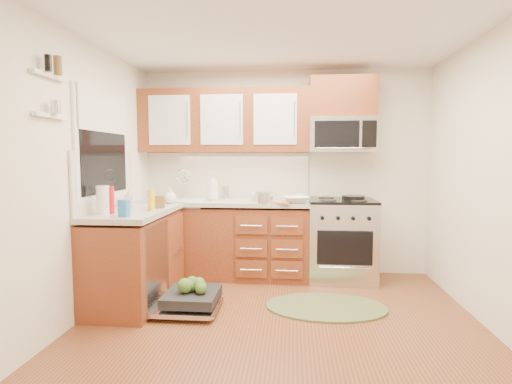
# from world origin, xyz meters

# --- Properties ---
(floor) EXTENTS (3.50, 3.50, 0.00)m
(floor) POSITION_xyz_m (0.00, 0.00, 0.00)
(floor) COLOR #5F2F1B
(floor) RESTS_ON ground
(ceiling) EXTENTS (3.50, 3.50, 0.00)m
(ceiling) POSITION_xyz_m (0.00, 0.00, 2.50)
(ceiling) COLOR white
(ceiling) RESTS_ON ground
(wall_back) EXTENTS (3.50, 0.04, 2.50)m
(wall_back) POSITION_xyz_m (0.00, 1.75, 1.25)
(wall_back) COLOR silver
(wall_back) RESTS_ON ground
(wall_front) EXTENTS (3.50, 0.04, 2.50)m
(wall_front) POSITION_xyz_m (0.00, -1.75, 1.25)
(wall_front) COLOR silver
(wall_front) RESTS_ON ground
(wall_left) EXTENTS (0.04, 3.50, 2.50)m
(wall_left) POSITION_xyz_m (-1.75, 0.00, 1.25)
(wall_left) COLOR silver
(wall_left) RESTS_ON ground
(wall_right) EXTENTS (0.04, 3.50, 2.50)m
(wall_right) POSITION_xyz_m (1.75, 0.00, 1.25)
(wall_right) COLOR silver
(wall_right) RESTS_ON ground
(base_cabinet_back) EXTENTS (2.05, 0.60, 0.85)m
(base_cabinet_back) POSITION_xyz_m (-0.73, 1.45, 0.42)
(base_cabinet_back) COLOR #5C1D14
(base_cabinet_back) RESTS_ON ground
(base_cabinet_left) EXTENTS (0.60, 1.25, 0.85)m
(base_cabinet_left) POSITION_xyz_m (-1.45, 0.52, 0.42)
(base_cabinet_left) COLOR #5C1D14
(base_cabinet_left) RESTS_ON ground
(countertop_back) EXTENTS (2.07, 0.64, 0.05)m
(countertop_back) POSITION_xyz_m (-0.72, 1.44, 0.90)
(countertop_back) COLOR beige
(countertop_back) RESTS_ON base_cabinet_back
(countertop_left) EXTENTS (0.64, 1.27, 0.05)m
(countertop_left) POSITION_xyz_m (-1.44, 0.53, 0.90)
(countertop_left) COLOR beige
(countertop_left) RESTS_ON base_cabinet_left
(backsplash_back) EXTENTS (2.05, 0.02, 0.57)m
(backsplash_back) POSITION_xyz_m (-0.73, 1.74, 1.21)
(backsplash_back) COLOR beige
(backsplash_back) RESTS_ON ground
(backsplash_left) EXTENTS (0.02, 1.25, 0.57)m
(backsplash_left) POSITION_xyz_m (-1.74, 0.52, 1.21)
(backsplash_left) COLOR beige
(backsplash_left) RESTS_ON ground
(upper_cabinets) EXTENTS (2.05, 0.35, 0.75)m
(upper_cabinets) POSITION_xyz_m (-0.73, 1.57, 1.88)
(upper_cabinets) COLOR #5C1D14
(upper_cabinets) RESTS_ON ground
(cabinet_over_mw) EXTENTS (0.76, 0.35, 0.47)m
(cabinet_over_mw) POSITION_xyz_m (0.68, 1.57, 2.13)
(cabinet_over_mw) COLOR #5C1D14
(cabinet_over_mw) RESTS_ON ground
(range) EXTENTS (0.76, 0.64, 0.95)m
(range) POSITION_xyz_m (0.68, 1.43, 0.47)
(range) COLOR silver
(range) RESTS_ON ground
(microwave) EXTENTS (0.76, 0.38, 0.40)m
(microwave) POSITION_xyz_m (0.68, 1.55, 1.70)
(microwave) COLOR silver
(microwave) RESTS_ON ground
(sink) EXTENTS (0.62, 0.50, 0.26)m
(sink) POSITION_xyz_m (-1.25, 1.42, 0.80)
(sink) COLOR white
(sink) RESTS_ON ground
(dishwasher) EXTENTS (0.70, 0.60, 0.20)m
(dishwasher) POSITION_xyz_m (-0.86, 0.30, 0.10)
(dishwasher) COLOR silver
(dishwasher) RESTS_ON ground
(window) EXTENTS (0.03, 1.05, 1.05)m
(window) POSITION_xyz_m (-1.74, 0.50, 1.55)
(window) COLOR white
(window) RESTS_ON ground
(window_blind) EXTENTS (0.02, 0.96, 0.40)m
(window_blind) POSITION_xyz_m (-1.71, 0.50, 1.88)
(window_blind) COLOR white
(window_blind) RESTS_ON ground
(shelf_upper) EXTENTS (0.04, 0.40, 0.03)m
(shelf_upper) POSITION_xyz_m (-1.72, -0.35, 2.05)
(shelf_upper) COLOR white
(shelf_upper) RESTS_ON ground
(shelf_lower) EXTENTS (0.04, 0.40, 0.03)m
(shelf_lower) POSITION_xyz_m (-1.72, -0.35, 1.75)
(shelf_lower) COLOR white
(shelf_lower) RESTS_ON ground
(rug) EXTENTS (1.30, 1.00, 0.02)m
(rug) POSITION_xyz_m (0.44, 0.50, 0.01)
(rug) COLOR #636C3D
(rug) RESTS_ON ground
(skillet) EXTENTS (0.32, 0.32, 0.05)m
(skillet) POSITION_xyz_m (0.80, 1.39, 0.97)
(skillet) COLOR black
(skillet) RESTS_ON range
(stock_pot) EXTENTS (0.23, 0.23, 0.13)m
(stock_pot) POSITION_xyz_m (-0.21, 1.22, 0.99)
(stock_pot) COLOR silver
(stock_pot) RESTS_ON countertop_back
(cutting_board) EXTENTS (0.36, 0.29, 0.02)m
(cutting_board) POSITION_xyz_m (-0.06, 1.22, 0.94)
(cutting_board) COLOR #AF7C50
(cutting_board) RESTS_ON countertop_back
(canister) EXTENTS (0.12, 0.12, 0.16)m
(canister) POSITION_xyz_m (-0.72, 1.59, 1.00)
(canister) COLOR silver
(canister) RESTS_ON countertop_back
(paper_towel_roll) EXTENTS (0.12, 0.12, 0.26)m
(paper_towel_roll) POSITION_xyz_m (-1.60, 0.19, 1.05)
(paper_towel_roll) COLOR white
(paper_towel_roll) RESTS_ON countertop_left
(mustard_bottle) EXTENTS (0.07, 0.07, 0.20)m
(mustard_bottle) POSITION_xyz_m (-1.25, 0.46, 1.03)
(mustard_bottle) COLOR yellow
(mustard_bottle) RESTS_ON countertop_left
(red_bottle) EXTENTS (0.08, 0.08, 0.25)m
(red_bottle) POSITION_xyz_m (-1.54, 0.22, 1.05)
(red_bottle) COLOR red
(red_bottle) RESTS_ON countertop_left
(wooden_box) EXTENTS (0.14, 0.12, 0.12)m
(wooden_box) POSITION_xyz_m (-1.25, 0.66, 0.99)
(wooden_box) COLOR brown
(wooden_box) RESTS_ON countertop_left
(blue_carton) EXTENTS (0.10, 0.08, 0.15)m
(blue_carton) POSITION_xyz_m (-1.35, 0.05, 1.00)
(blue_carton) COLOR blue
(blue_carton) RESTS_ON countertop_left
(bowl_a) EXTENTS (0.35, 0.35, 0.07)m
(bowl_a) POSITION_xyz_m (0.15, 1.25, 0.96)
(bowl_a) COLOR #999999
(bowl_a) RESTS_ON countertop_back
(bowl_b) EXTENTS (0.39, 0.39, 0.09)m
(bowl_b) POSITION_xyz_m (-0.25, 1.45, 0.97)
(bowl_b) COLOR #999999
(bowl_b) RESTS_ON countertop_back
(cup) EXTENTS (0.12, 0.12, 0.09)m
(cup) POSITION_xyz_m (0.20, 1.48, 0.97)
(cup) COLOR #999999
(cup) RESTS_ON countertop_back
(soap_bottle_a) EXTENTS (0.16, 0.16, 0.32)m
(soap_bottle_a) POSITION_xyz_m (-0.83, 1.37, 1.09)
(soap_bottle_a) COLOR #999999
(soap_bottle_a) RESTS_ON countertop_back
(soap_bottle_b) EXTENTS (0.11, 0.11, 0.19)m
(soap_bottle_b) POSITION_xyz_m (-1.59, 0.74, 1.02)
(soap_bottle_b) COLOR #999999
(soap_bottle_b) RESTS_ON countertop_left
(soap_bottle_c) EXTENTS (0.14, 0.14, 0.18)m
(soap_bottle_c) POSITION_xyz_m (-1.25, 1.05, 1.01)
(soap_bottle_c) COLOR #999999
(soap_bottle_c) RESTS_ON countertop_left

